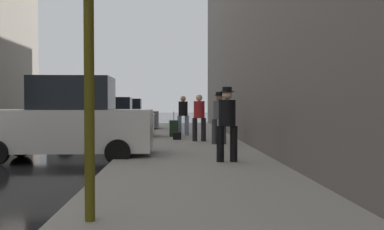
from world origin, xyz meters
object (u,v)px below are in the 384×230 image
(pedestrian_with_fedora, at_px, (227,120))
(rolling_suitcase, at_px, (174,128))
(fire_hydrant, at_px, (141,136))
(pedestrian_in_red_jacket, at_px, (199,115))
(pedestrian_in_jeans, at_px, (183,113))
(parked_silver_sedan, at_px, (105,120))
(parked_white_van, at_px, (68,122))
(parked_gray_coupe, at_px, (121,116))
(pedestrian_with_beanie, at_px, (219,115))
(duffel_bag, at_px, (177,136))

(pedestrian_with_fedora, bearing_deg, rolling_suitcase, 99.01)
(fire_hydrant, bearing_deg, pedestrian_in_red_jacket, 43.85)
(pedestrian_in_jeans, xyz_separation_m, rolling_suitcase, (-0.41, -0.69, -0.61))
(parked_silver_sedan, height_order, pedestrian_in_red_jacket, pedestrian_in_red_jacket)
(parked_white_van, relative_size, parked_gray_coupe, 1.09)
(parked_white_van, height_order, pedestrian_in_red_jacket, parked_white_van)
(parked_silver_sedan, bearing_deg, parked_gray_coupe, 90.00)
(parked_silver_sedan, height_order, pedestrian_in_jeans, pedestrian_in_jeans)
(pedestrian_with_fedora, distance_m, pedestrian_with_beanie, 4.42)
(pedestrian_in_jeans, bearing_deg, duffel_bag, -97.63)
(parked_gray_coupe, height_order, pedestrian_with_beanie, pedestrian_with_beanie)
(parked_gray_coupe, height_order, pedestrian_in_red_jacket, pedestrian_in_red_jacket)
(parked_silver_sedan, relative_size, parked_gray_coupe, 1.00)
(fire_hydrant, xyz_separation_m, pedestrian_with_fedora, (2.32, -3.65, 0.64))
(pedestrian_in_jeans, xyz_separation_m, pedestrian_with_beanie, (1.12, -4.11, 0.03))
(duffel_bag, bearing_deg, fire_hydrant, -113.55)
(pedestrian_with_beanie, bearing_deg, fire_hydrant, -163.65)
(rolling_suitcase, xyz_separation_m, duffel_bag, (0.12, -1.44, -0.20))
(parked_silver_sedan, xyz_separation_m, fire_hydrant, (1.80, -4.19, -0.35))
(parked_silver_sedan, bearing_deg, pedestrian_in_jeans, 11.79)
(fire_hydrant, height_order, pedestrian_in_jeans, pedestrian_in_jeans)
(fire_hydrant, relative_size, pedestrian_in_jeans, 0.41)
(pedestrian_in_jeans, distance_m, rolling_suitcase, 1.01)
(parked_silver_sedan, relative_size, rolling_suitcase, 4.10)
(parked_gray_coupe, relative_size, pedestrian_with_fedora, 2.39)
(rolling_suitcase, bearing_deg, parked_white_van, -114.66)
(parked_white_van, xyz_separation_m, pedestrian_in_red_jacket, (3.80, 4.00, 0.07))
(pedestrian_with_fedora, xyz_separation_m, duffel_bag, (-1.12, 6.39, -0.85))
(pedestrian_in_jeans, bearing_deg, pedestrian_with_beanie, -74.73)
(parked_silver_sedan, xyz_separation_m, pedestrian_in_red_jacket, (3.80, -2.27, 0.26))
(pedestrian_in_red_jacket, height_order, rolling_suitcase, pedestrian_in_red_jacket)
(duffel_bag, bearing_deg, parked_gray_coupe, 112.75)
(fire_hydrant, relative_size, pedestrian_with_fedora, 0.40)
(parked_white_van, distance_m, duffel_bag, 5.73)
(pedestrian_in_jeans, relative_size, pedestrian_with_beanie, 0.96)
(fire_hydrant, xyz_separation_m, pedestrian_in_red_jacket, (2.00, 1.92, 0.61))
(fire_hydrant, xyz_separation_m, pedestrian_in_jeans, (1.48, 4.87, 0.61))
(rolling_suitcase, bearing_deg, fire_hydrant, -104.38)
(pedestrian_with_fedora, height_order, pedestrian_in_red_jacket, pedestrian_with_fedora)
(parked_white_van, relative_size, pedestrian_in_jeans, 2.70)
(duffel_bag, bearing_deg, pedestrian_in_red_jacket, -45.65)
(parked_white_van, distance_m, parked_silver_sedan, 6.27)
(pedestrian_with_fedora, bearing_deg, pedestrian_with_beanie, 86.27)
(fire_hydrant, relative_size, pedestrian_with_beanie, 0.40)
(parked_white_van, xyz_separation_m, fire_hydrant, (1.80, 2.08, -0.54))
(pedestrian_with_fedora, bearing_deg, duffel_bag, 99.95)
(pedestrian_with_fedora, bearing_deg, fire_hydrant, 122.42)
(fire_hydrant, bearing_deg, duffel_bag, 66.45)
(fire_hydrant, relative_size, rolling_suitcase, 0.68)
(pedestrian_with_beanie, bearing_deg, duffel_bag, 125.45)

